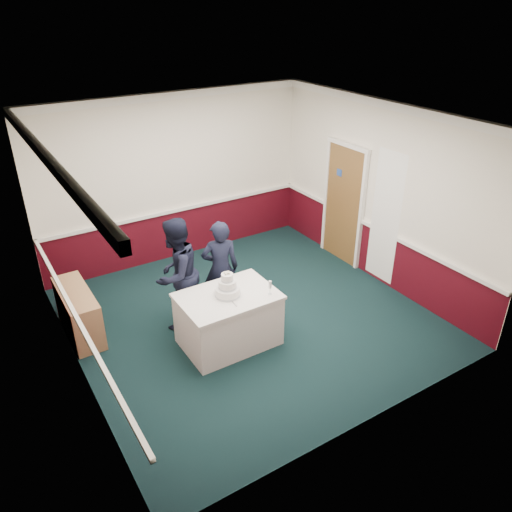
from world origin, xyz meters
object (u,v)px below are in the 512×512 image
cake_table (228,319)px  person_woman (220,269)px  sideboard (79,312)px  cake_knife (233,303)px  person_man (176,274)px  wedding_cake (228,288)px  champagne_flute (270,285)px

cake_table → person_woman: 0.87m
sideboard → cake_table: 2.18m
cake_knife → person_man: person_man is taller
cake_knife → sideboard: bearing=141.3°
sideboard → cake_knife: bearing=-42.6°
person_man → person_woman: (0.67, -0.08, -0.08)m
cake_knife → person_woman: person_woman is taller
cake_knife → person_man: bearing=113.4°
wedding_cake → person_man: bearing=115.6°
champagne_flute → person_man: size_ratio=0.12×
wedding_cake → champagne_flute: size_ratio=1.78×
cake_table → wedding_cake: 0.50m
cake_knife → champagne_flute: bearing=-4.7°
sideboard → person_man: bearing=-22.1°
cake_table → person_woman: bearing=68.9°
champagne_flute → person_woman: bearing=102.1°
cake_knife → person_man: size_ratio=0.13×
sideboard → champagne_flute: bearing=-36.3°
cake_table → person_man: person_man is taller
sideboard → person_woman: person_woman is taller
cake_table → person_man: 1.00m
champagne_flute → person_man: bearing=129.2°
cake_table → champagne_flute: (0.50, -0.28, 0.53)m
sideboard → cake_knife: 2.33m
wedding_cake → person_man: size_ratio=0.22×
sideboard → person_man: (1.32, -0.54, 0.49)m
sideboard → wedding_cake: bearing=-38.2°
cake_knife → champagne_flute: champagne_flute is taller
sideboard → person_woman: (1.99, -0.61, 0.42)m
wedding_cake → champagne_flute: 0.57m
sideboard → wedding_cake: size_ratio=3.30×
wedding_cake → champagne_flute: (0.50, -0.28, 0.03)m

